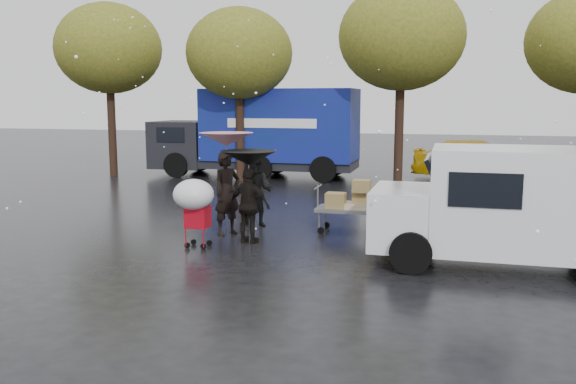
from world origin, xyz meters
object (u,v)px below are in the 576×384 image
(shopping_cart, at_px, (194,198))
(blue_truck, at_px, (260,133))
(vendor_cart, at_px, (353,202))
(yellow_taxi, at_px, (476,158))
(white_van, at_px, (517,205))
(person_pink, at_px, (227,193))
(person_black, at_px, (249,206))

(shopping_cart, distance_m, blue_truck, 12.20)
(vendor_cart, xyz_separation_m, shopping_cart, (-2.91, -2.38, 0.34))
(blue_truck, distance_m, yellow_taxi, 8.50)
(vendor_cart, height_order, shopping_cart, shopping_cart)
(vendor_cart, distance_m, white_van, 3.98)
(person_pink, height_order, vendor_cart, person_pink)
(person_pink, bearing_deg, blue_truck, 46.99)
(person_black, distance_m, yellow_taxi, 13.43)
(person_pink, height_order, shopping_cart, person_pink)
(person_black, height_order, yellow_taxi, yellow_taxi)
(white_van, height_order, blue_truck, blue_truck)
(person_black, height_order, shopping_cart, person_black)
(person_pink, bearing_deg, person_black, -98.75)
(person_pink, relative_size, blue_truck, 0.23)
(person_black, relative_size, yellow_taxi, 0.34)
(person_pink, height_order, white_van, white_van)
(vendor_cart, height_order, white_van, white_van)
(white_van, height_order, yellow_taxi, white_van)
(person_black, bearing_deg, person_pink, -33.37)
(white_van, bearing_deg, person_black, 174.41)
(white_van, bearing_deg, blue_truck, 126.53)
(shopping_cart, relative_size, white_van, 0.30)
(yellow_taxi, bearing_deg, blue_truck, 101.61)
(person_pink, distance_m, yellow_taxi, 13.12)
(shopping_cart, height_order, yellow_taxi, yellow_taxi)
(white_van, bearing_deg, person_pink, 168.77)
(person_black, height_order, vendor_cart, person_black)
(white_van, xyz_separation_m, blue_truck, (-8.64, 11.67, 0.60))
(person_black, xyz_separation_m, vendor_cart, (1.99, 1.58, -0.09))
(shopping_cart, height_order, blue_truck, blue_truck)
(person_pink, height_order, yellow_taxi, person_pink)
(vendor_cart, distance_m, shopping_cart, 3.77)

